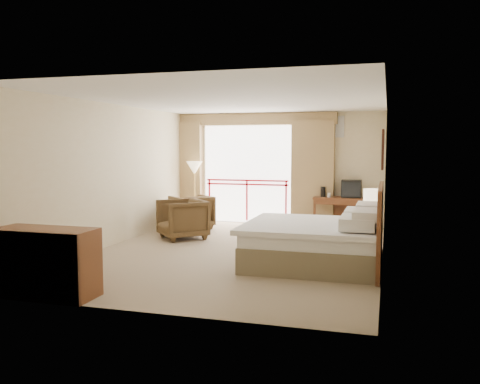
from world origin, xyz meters
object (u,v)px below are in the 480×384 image
(nightstand, at_px, (371,236))
(armchair_far, at_px, (192,228))
(armchair_near, at_px, (182,238))
(side_table, at_px, (170,216))
(desk, at_px, (338,204))
(table_lamp, at_px, (372,197))
(dresser, at_px, (45,263))
(tv, at_px, (352,189))
(wastebasket, at_px, (308,226))
(floor_lamp, at_px, (194,170))
(bed, at_px, (317,242))

(nightstand, bearing_deg, armchair_far, 160.06)
(armchair_near, relative_size, side_table, 1.62)
(nightstand, relative_size, desk, 0.51)
(table_lamp, xyz_separation_m, dresser, (-3.87, -4.04, -0.56))
(tv, bearing_deg, side_table, -155.10)
(wastebasket, bearing_deg, floor_lamp, 168.32)
(armchair_far, distance_m, floor_lamp, 1.56)
(bed, relative_size, armchair_near, 2.39)
(bed, relative_size, nightstand, 3.74)
(bed, bearing_deg, desk, 90.45)
(armchair_far, bearing_deg, wastebasket, 137.27)
(tv, height_order, dresser, tv)
(bed, distance_m, dresser, 4.08)
(tv, xyz_separation_m, floor_lamp, (-3.79, -0.15, 0.39))
(wastebasket, height_order, armchair_far, armchair_far)
(nightstand, bearing_deg, armchair_near, 176.70)
(nightstand, distance_m, armchair_far, 4.34)
(desk, relative_size, armchair_far, 1.30)
(armchair_far, bearing_deg, dresser, 44.60)
(wastebasket, bearing_deg, desk, 54.20)
(tv, height_order, armchair_near, tv)
(wastebasket, distance_m, side_table, 3.05)
(dresser, bearing_deg, nightstand, 46.04)
(bed, height_order, side_table, bed)
(desk, distance_m, tv, 0.47)
(nightstand, relative_size, wastebasket, 1.91)
(table_lamp, distance_m, side_table, 4.36)
(bed, bearing_deg, armchair_far, 139.47)
(nightstand, bearing_deg, bed, -121.16)
(table_lamp, xyz_separation_m, tv, (-0.53, 2.41, -0.07))
(desk, height_order, armchair_near, desk)
(dresser, bearing_deg, wastebasket, 66.80)
(desk, xyz_separation_m, dresser, (-3.04, -6.51, -0.13))
(floor_lamp, bearing_deg, table_lamp, -27.70)
(nightstand, xyz_separation_m, table_lamp, (0.00, 0.05, 0.71))
(tv, distance_m, side_table, 4.17)
(tv, xyz_separation_m, dresser, (-3.34, -6.45, -0.49))
(table_lamp, distance_m, armchair_far, 4.43)
(dresser, bearing_deg, floor_lamp, 94.19)
(bed, distance_m, armchair_far, 4.32)
(desk, xyz_separation_m, wastebasket, (-0.58, -0.80, -0.41))
(wastebasket, distance_m, armchair_far, 2.68)
(nightstand, distance_m, tv, 2.60)
(tv, relative_size, floor_lamp, 0.29)
(armchair_far, height_order, floor_lamp, floor_lamp)
(armchair_far, bearing_deg, tv, 147.80)
(armchair_far, bearing_deg, armchair_near, 55.85)
(bed, relative_size, wastebasket, 7.15)
(wastebasket, distance_m, floor_lamp, 3.19)
(table_lamp, relative_size, desk, 0.49)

